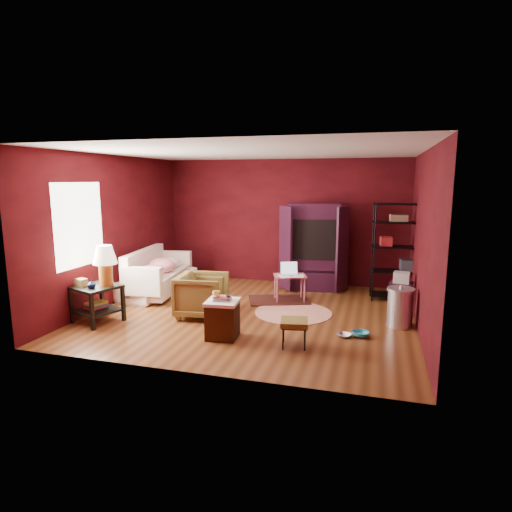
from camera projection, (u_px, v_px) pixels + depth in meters
The scene contains 18 objects.
room at pixel (250, 235), 7.36m from camera, with size 5.54×5.04×2.84m.
sofa at pixel (158, 275), 8.89m from camera, with size 1.95×0.57×0.76m, color white.
armchair at pixel (202, 293), 7.38m from camera, with size 0.80×0.75×0.82m, color black.
pet_bowl_steel at pixel (344, 330), 6.43m from camera, with size 0.21×0.05×0.21m, color #B3B5BA.
pet_bowl_turquoise at pixel (361, 329), 6.44m from camera, with size 0.26×0.08×0.26m, color #28A7BE.
vase at pixel (91, 284), 6.86m from camera, with size 0.14×0.15×0.14m, color #0B173B.
mug at pixel (216, 293), 6.29m from camera, with size 0.11×0.09×0.11m, color #F3F077.
side_table at pixel (101, 277), 7.02m from camera, with size 0.83×0.83×1.29m.
sofa_cushions at pixel (157, 274), 8.84m from camera, with size 1.05×2.09×0.84m.
hamper at pixel (223, 318), 6.38m from camera, with size 0.51×0.51×0.66m.
footstool at pixel (294, 323), 6.05m from camera, with size 0.44×0.44×0.39m.
rug_round at pixel (293, 313), 7.62m from camera, with size 1.81×1.81×0.01m.
rug_oriental at pixel (279, 300), 8.40m from camera, with size 1.35×1.12×0.01m.
laptop_desk at pixel (290, 278), 8.30m from camera, with size 0.72×0.62×0.75m.
tv_armoire at pixel (314, 245), 9.11m from camera, with size 1.44×0.92×1.86m.
wire_shelving at pixel (398, 248), 8.28m from camera, with size 0.97×0.50×1.91m.
small_stand at pixel (401, 283), 7.45m from camera, with size 0.44×0.44×0.76m.
trash_can at pixel (400, 307), 6.88m from camera, with size 0.55×0.55×0.68m.
Camera 1 is at (2.07, -7.02, 2.34)m, focal length 30.00 mm.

